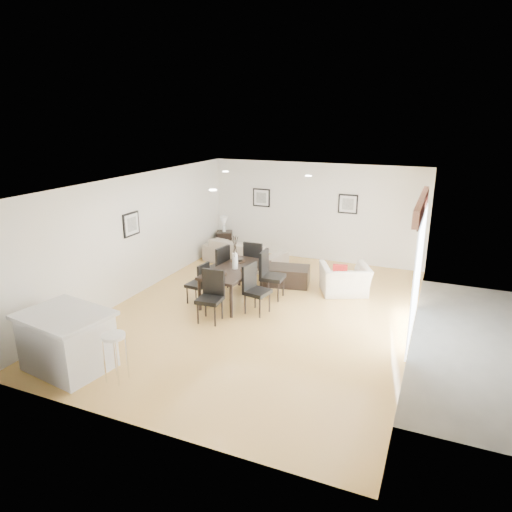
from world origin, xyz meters
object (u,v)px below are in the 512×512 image
at_px(armchair, 345,280).
at_px(bar_stool, 114,341).
at_px(dining_table, 235,272).
at_px(sofa, 244,253).
at_px(dining_chair_wfar, 219,266).
at_px(coffee_table, 286,276).
at_px(kitchen_island, 67,341).
at_px(side_table, 224,241).
at_px(dining_chair_enear, 254,286).
at_px(dining_chair_wnear, 200,281).
at_px(dining_chair_head, 211,293).
at_px(dining_chair_efar, 269,272).
at_px(dining_chair_foot, 255,261).

bearing_deg(armchair, bar_stool, 38.58).
xyz_separation_m(dining_table, bar_stool, (-0.32, -3.60, 0.01)).
bearing_deg(armchair, sofa, -44.13).
distance_m(dining_chair_wfar, coffee_table, 1.65).
xyz_separation_m(sofa, kitchen_island, (-0.43, -5.95, 0.15)).
relative_size(sofa, armchair, 2.22).
distance_m(coffee_table, side_table, 3.26).
bearing_deg(coffee_table, dining_table, -128.71).
distance_m(sofa, dining_chair_enear, 3.14).
distance_m(dining_chair_wnear, dining_chair_head, 0.90).
bearing_deg(side_table, sofa, -40.97).
bearing_deg(dining_table, coffee_table, 67.57).
relative_size(sofa, dining_chair_enear, 2.26).
relative_size(dining_chair_efar, coffee_table, 0.97).
distance_m(side_table, bar_stool, 7.08).
xyz_separation_m(armchair, dining_table, (-2.13, -1.31, 0.32)).
distance_m(sofa, bar_stool, 5.98).
bearing_deg(dining_chair_efar, coffee_table, -7.75).
height_order(dining_chair_enear, dining_chair_head, same).
bearing_deg(sofa, kitchen_island, 99.49).
xyz_separation_m(dining_chair_foot, kitchen_island, (-1.27, -4.69, -0.11)).
relative_size(dining_table, dining_chair_wnear, 2.02).
xyz_separation_m(armchair, bar_stool, (-2.45, -4.91, 0.33)).
relative_size(armchair, dining_chair_wnear, 1.15).
bearing_deg(dining_chair_wfar, armchair, 119.01).
relative_size(dining_chair_head, kitchen_island, 0.68).
relative_size(dining_table, dining_chair_foot, 1.73).
xyz_separation_m(dining_chair_wnear, bar_stool, (0.31, -3.15, 0.16)).
height_order(coffee_table, bar_stool, bar_stool).
height_order(dining_table, dining_chair_foot, dining_chair_foot).
xyz_separation_m(dining_chair_wfar, dining_chair_head, (0.61, -1.52, -0.02)).
bearing_deg(dining_chair_wfar, dining_chair_head, 33.14).
bearing_deg(dining_chair_wfar, bar_stool, 15.39).
height_order(sofa, dining_chair_head, dining_chair_head).
bearing_deg(dining_chair_wnear, kitchen_island, -6.42).
height_order(armchair, side_table, armchair).
bearing_deg(sofa, coffee_table, 160.48).
bearing_deg(dining_chair_foot, coffee_table, -160.02).
xyz_separation_m(dining_chair_efar, dining_chair_foot, (-0.61, 0.65, -0.01)).
relative_size(dining_chair_efar, kitchen_island, 0.71).
relative_size(armchair, coffee_table, 0.94).
distance_m(dining_table, kitchen_island, 3.83).
bearing_deg(dining_chair_efar, dining_chair_enear, 178.03).
xyz_separation_m(dining_chair_wnear, dining_chair_efar, (1.24, 0.89, 0.09)).
distance_m(armchair, bar_stool, 5.50).
xyz_separation_m(side_table, bar_stool, (1.60, -6.89, 0.37)).
bearing_deg(armchair, dining_chair_foot, -18.95).
xyz_separation_m(armchair, side_table, (-4.05, 1.98, -0.04)).
xyz_separation_m(dining_chair_wfar, bar_stool, (0.30, -4.03, 0.08)).
distance_m(sofa, kitchen_island, 5.97).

